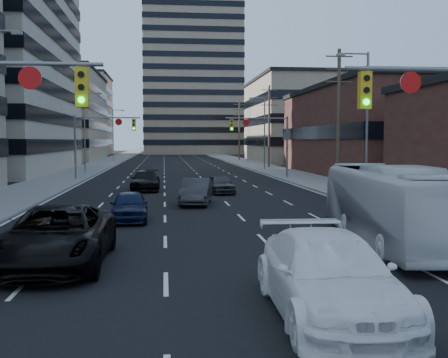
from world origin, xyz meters
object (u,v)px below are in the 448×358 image
transit_bus (390,206)px  sedan_blue (129,206)px  white_van (329,276)px  black_pickup (56,237)px

transit_bus → sedan_blue: bearing=148.4°
white_van → sedan_blue: white_van is taller
black_pickup → sedan_blue: black_pickup is taller
black_pickup → sedan_blue: size_ratio=1.55×
black_pickup → transit_bus: transit_bus is taller
black_pickup → transit_bus: bearing=11.7°
black_pickup → white_van: 8.48m
black_pickup → white_van: black_pickup is taller
black_pickup → white_van: (6.52, -5.42, -0.02)m
white_van → sedan_blue: (-4.97, 14.46, -0.16)m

